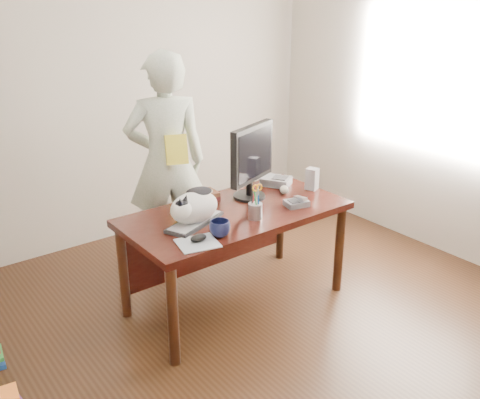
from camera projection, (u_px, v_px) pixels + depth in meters
The scene contains 16 objects.
room at pixel (297, 148), 3.13m from camera, with size 4.50×4.50×4.50m.
desk at pixel (229, 226), 3.90m from camera, with size 1.60×0.80×0.75m.
keyboard at pixel (195, 222), 3.57m from camera, with size 0.49×0.34×0.03m.
cat at pixel (193, 206), 3.52m from camera, with size 0.43×0.33×0.25m.
monitor at pixel (252, 158), 3.91m from camera, with size 0.48×0.31×0.56m.
pen_cup at pixel (255, 209), 3.64m from camera, with size 0.10×0.10×0.25m.
mousepad at pixel (198, 243), 3.30m from camera, with size 0.29×0.27×0.01m.
mouse at pixel (198, 238), 3.32m from camera, with size 0.12×0.09×0.04m.
coffee_mug at pixel (220, 228), 3.38m from camera, with size 0.13×0.13×0.10m, color black.
phone at pixel (297, 203), 3.86m from camera, with size 0.19×0.15×0.07m.
speaker at pixel (312, 179), 4.16m from camera, with size 0.10×0.10×0.17m.
baseball at pixel (284, 190), 4.08m from camera, with size 0.07×0.07×0.07m.
book_stack at pixel (202, 196), 3.95m from camera, with size 0.24×0.18×0.08m.
calculator at pixel (276, 181), 4.27m from camera, with size 0.26×0.28×0.07m.
person at pixel (166, 163), 4.34m from camera, with size 0.66×0.43×1.80m, color silver.
held_book at pixel (176, 150), 4.15m from camera, with size 0.19×0.16×0.24m.
Camera 1 is at (-2.10, -2.19, 2.22)m, focal length 40.00 mm.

